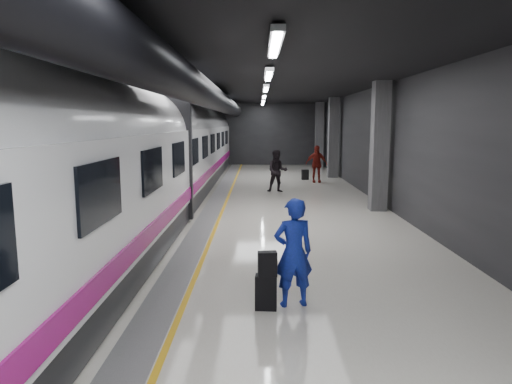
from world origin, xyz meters
TOP-DOWN VIEW (x-y plane):
  - ground at (0.00, 0.00)m, footprint 40.00×40.00m
  - platform_hall at (-0.29, 0.96)m, footprint 10.02×40.02m
  - train at (-3.25, -0.00)m, footprint 3.05×38.00m
  - traveler_main at (0.91, -6.60)m, footprint 0.76×0.58m
  - suitcase_main at (0.45, -6.76)m, footprint 0.37×0.25m
  - shoulder_bag at (0.47, -6.80)m, footprint 0.32×0.20m
  - traveler_far_a at (1.16, 6.29)m, footprint 0.92×0.72m
  - traveler_far_b at (3.34, 9.72)m, footprint 1.14×0.49m
  - suitcase_far at (2.87, 10.84)m, footprint 0.40×0.28m

SIDE VIEW (x-z plane):
  - ground at x=0.00m, z-range 0.00..0.00m
  - suitcase_far at x=2.87m, z-range 0.00..0.55m
  - suitcase_main at x=0.45m, z-range 0.00..0.58m
  - shoulder_bag at x=0.47m, z-range 0.58..0.99m
  - traveler_main at x=0.91m, z-range 0.00..1.85m
  - traveler_far_a at x=1.16m, z-range 0.00..1.89m
  - traveler_far_b at x=3.34m, z-range 0.00..1.92m
  - train at x=-3.25m, z-range 0.04..4.09m
  - platform_hall at x=-0.29m, z-range 1.28..5.79m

